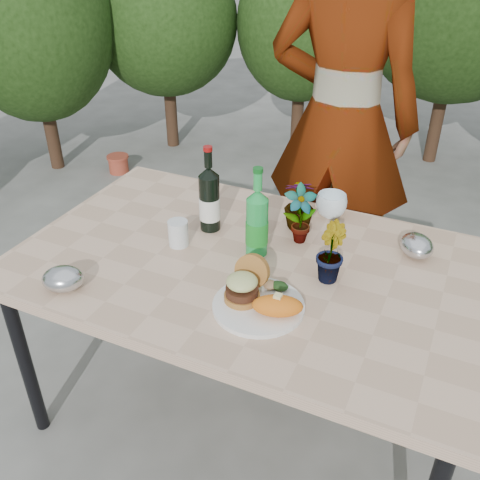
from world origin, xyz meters
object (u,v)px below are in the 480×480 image
at_px(dinner_plate, 258,306).
at_px(person, 341,122).
at_px(patio_table, 250,275).
at_px(wine_bottle, 209,200).

xyz_separation_m(dinner_plate, person, (-0.08, 1.14, 0.20)).
bearing_deg(person, dinner_plate, 93.40).
bearing_deg(dinner_plate, patio_table, 119.89).
bearing_deg(person, patio_table, 86.52).
xyz_separation_m(patio_table, wine_bottle, (-0.22, 0.14, 0.18)).
xyz_separation_m(dinner_plate, wine_bottle, (-0.35, 0.36, 0.11)).
distance_m(patio_table, wine_bottle, 0.32).
bearing_deg(person, wine_bottle, 70.24).
relative_size(dinner_plate, person, 0.15).
distance_m(dinner_plate, person, 1.16).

